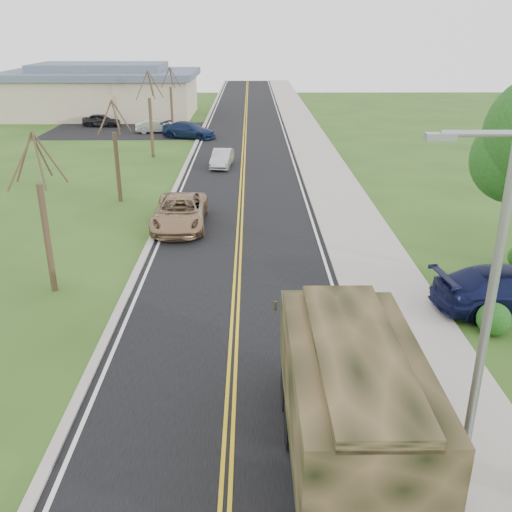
{
  "coord_description": "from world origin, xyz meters",
  "views": [
    {
      "loc": [
        0.58,
        -9.91,
        9.44
      ],
      "look_at": [
        0.75,
        8.98,
        1.8
      ],
      "focal_mm": 40.0,
      "sensor_mm": 36.0,
      "label": 1
    }
  ],
  "objects_px": {
    "military_truck": "(348,392)",
    "suv_champagne": "(180,212)",
    "pickup_navy": "(511,290)",
    "sedan_silver": "(222,158)"
  },
  "relations": [
    {
      "from": "military_truck",
      "to": "suv_champagne",
      "type": "xyz_separation_m",
      "value": [
        -5.65,
        17.08,
        -1.33
      ]
    },
    {
      "from": "military_truck",
      "to": "pickup_navy",
      "type": "xyz_separation_m",
      "value": [
        7.09,
        7.84,
        -1.3
      ]
    },
    {
      "from": "suv_champagne",
      "to": "sedan_silver",
      "type": "xyz_separation_m",
      "value": [
        1.49,
        13.19,
        -0.16
      ]
    },
    {
      "from": "pickup_navy",
      "to": "suv_champagne",
      "type": "bearing_deg",
      "value": 47.1
    },
    {
      "from": "sedan_silver",
      "to": "pickup_navy",
      "type": "xyz_separation_m",
      "value": [
        11.26,
        -22.43,
        0.19
      ]
    },
    {
      "from": "military_truck",
      "to": "sedan_silver",
      "type": "distance_m",
      "value": 30.59
    },
    {
      "from": "sedan_silver",
      "to": "pickup_navy",
      "type": "height_order",
      "value": "pickup_navy"
    },
    {
      "from": "suv_champagne",
      "to": "sedan_silver",
      "type": "height_order",
      "value": "suv_champagne"
    },
    {
      "from": "military_truck",
      "to": "sedan_silver",
      "type": "relative_size",
      "value": 1.98
    },
    {
      "from": "military_truck",
      "to": "pickup_navy",
      "type": "distance_m",
      "value": 10.65
    }
  ]
}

